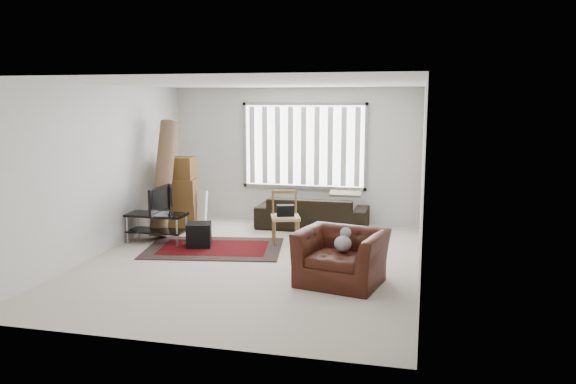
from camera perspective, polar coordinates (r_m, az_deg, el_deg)
name	(u,v)px	position (r m, az deg, el deg)	size (l,w,h in m)	color
room	(262,145)	(8.86, -2.62, 4.81)	(6.00, 6.02, 2.71)	beige
persian_rug	(214,248)	(9.50, -7.52, -5.67)	(2.44, 1.83, 0.02)	black
tv_stand	(157,222)	(10.01, -13.18, -2.94)	(1.03, 0.46, 0.51)	black
tv	(156,200)	(9.93, -13.26, -0.79)	(0.83, 0.11, 0.48)	black
subwoofer	(199,235)	(9.57, -9.03, -4.31)	(0.40, 0.40, 0.40)	black
moving_boxes	(183,196)	(10.87, -10.66, -0.40)	(0.63, 0.59, 1.39)	brown
white_flatpack	(192,210)	(10.91, -9.71, -1.78)	(0.59, 0.09, 0.75)	silver
rolled_rug	(164,178)	(10.43, -12.52, 1.38)	(0.32, 0.32, 2.11)	brown
sofa	(312,208)	(10.81, 2.50, -1.59)	(2.12, 0.92, 0.82)	black
side_chair	(285,215)	(9.73, -0.28, -2.31)	(0.61, 0.61, 0.89)	#988863
armchair	(341,253)	(7.64, 5.45, -6.21)	(1.30, 1.19, 0.83)	#38140B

